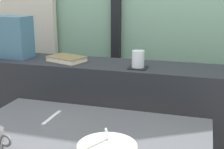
# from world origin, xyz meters

# --- Properties ---
(dark_console_ledge) EXTENTS (2.80, 0.33, 0.85)m
(dark_console_ledge) POSITION_xyz_m (0.00, 0.55, 0.43)
(dark_console_ledge) COLOR #23262B
(dark_console_ledge) RESTS_ON ground
(coaster_square) EXTENTS (0.10, 0.10, 0.00)m
(coaster_square) POSITION_xyz_m (0.19, 0.49, 0.85)
(coaster_square) COLOR black
(coaster_square) RESTS_ON dark_console_ledge
(juice_glass) EXTENTS (0.07, 0.07, 0.09)m
(juice_glass) POSITION_xyz_m (0.19, 0.49, 0.90)
(juice_glass) COLOR white
(juice_glass) RESTS_ON coaster_square
(closed_book) EXTENTS (0.25, 0.21, 0.03)m
(closed_book) POSITION_xyz_m (-0.25, 0.53, 0.87)
(closed_book) COLOR brown
(closed_book) RESTS_ON dark_console_ledge
(throw_pillow) EXTENTS (0.33, 0.16, 0.26)m
(throw_pillow) POSITION_xyz_m (-0.67, 0.55, 0.98)
(throw_pillow) COLOR #426B84
(throw_pillow) RESTS_ON dark_console_ledge
(fork_utensil) EXTENTS (0.02, 0.17, 0.01)m
(fork_utensil) POSITION_xyz_m (-0.12, 0.06, 0.69)
(fork_utensil) COLOR silver
(fork_utensil) RESTS_ON breakfast_table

